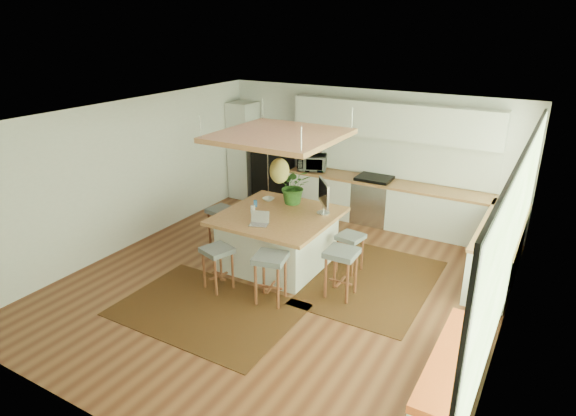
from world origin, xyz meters
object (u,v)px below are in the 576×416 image
Objects in this scene: stool_left_side at (222,227)px; laptop at (259,218)px; stool_right_back at (350,252)px; monitor at (324,199)px; microwave at (312,161)px; island_plant at (294,190)px; fridge at (274,164)px; stool_right_front at (341,275)px; island at (278,239)px; stool_near_right at (271,280)px; stool_near_left at (218,268)px.

laptop is at bearing -28.41° from stool_left_side.
stool_right_back is 1.00m from monitor.
microwave is at bearing 83.39° from laptop.
island_plant is at bearing 71.25° from laptop.
stool_right_front is (3.08, -3.06, -0.57)m from fridge.
laptop is at bearing -92.82° from island.
fridge is at bearing 98.55° from stool_left_side.
laptop is (-0.56, 0.55, 0.70)m from stool_near_right.
microwave reaches higher than stool_left_side.
microwave is at bearing 172.12° from monitor.
island reaches higher than stool_right_front.
stool_left_side is at bearing -92.22° from fridge.
island_plant reaches higher than microwave.
island is 2.80m from microwave.
fridge is 4.39m from stool_near_right.
stool_right_front is 1.57m from laptop.
stool_left_side reaches higher than stool_near_left.
island reaches higher than stool_near_left.
stool_right_back is at bearing 45.00° from monitor.
laptop is 0.48× the size of island_plant.
fridge is at bearing -172.71° from monitor.
monitor is at bearing 36.97° from laptop.
laptop is (1.68, -3.18, 0.12)m from fridge.
stool_left_side is (-2.71, 0.59, 0.00)m from stool_right_front.
stool_right_front is 1.19× the size of island_plant.
laptop is (1.31, -0.71, 0.70)m from stool_left_side.
stool_near_left is 0.91× the size of stool_right_front.
stool_left_side is (-1.87, 1.26, 0.00)m from stool_near_right.
stool_right_front is at bearing 23.27° from stool_near_left.
stool_left_side is 1.64m from laptop.
fridge is 2.18× the size of stool_right_front.
island is at bearing 72.33° from stool_near_left.
stool_near_right reaches higher than stool_right_back.
stool_left_side is at bearing -174.96° from stool_right_back.
island_plant reaches higher than stool_right_front.
island is 2.93× the size of monitor.
stool_near_right is at bearing -69.80° from fridge.
stool_right_back is 1.10× the size of microwave.
stool_near_right reaches higher than stool_near_left.
stool_near_right is (2.24, -3.73, -0.57)m from fridge.
stool_right_back is 2.52m from stool_left_side.
stool_near_left is at bearing -174.54° from stool_near_right.
stool_near_left is 0.97× the size of stool_left_side.
fridge is at bearing 135.18° from stool_right_front.
stool_right_front is 1.06× the size of stool_left_side.
microwave is at bearing 76.07° from stool_left_side.
microwave is (-0.34, 3.82, 0.78)m from stool_near_left.
stool_near_left is (-0.38, -1.20, -0.11)m from island.
island is at bearing 68.30° from laptop.
island_plant is at bearing -92.98° from microwave.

